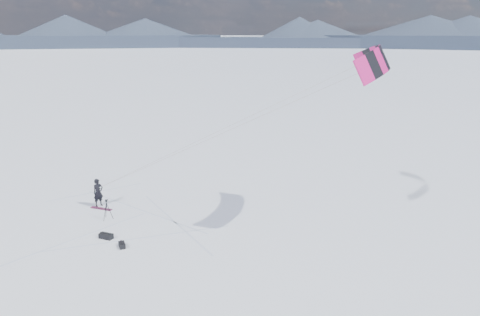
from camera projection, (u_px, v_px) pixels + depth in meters
The scene contains 9 objects.
ground at pixel (105, 224), 27.85m from camera, with size 1800.00×1800.00×0.00m, color white.
horizon_hills at pixel (99, 151), 26.66m from camera, with size 704.47×706.88×10.27m.
snow_tracks at pixel (83, 221), 28.25m from camera, with size 13.93×10.25×0.01m.
snowkiter at pixel (99, 206), 30.76m from camera, with size 0.68×0.44×1.85m, color black.
snowboard at pixel (101, 209), 30.23m from camera, with size 1.54×0.29×0.04m, color maroon.
tripod at pixel (107, 207), 28.38m from camera, with size 0.63×0.56×1.27m.
gear_bag_a at pixel (106, 236), 25.89m from camera, with size 0.81×0.45×0.34m.
gear_bag_b at pixel (122, 245), 24.88m from camera, with size 0.68×0.63×0.29m.
power_kite at pixel (372, 62), 24.55m from camera, with size 17.37×7.42×9.24m.
Camera 1 is at (19.60, -18.64, 11.17)m, focal length 35.00 mm.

